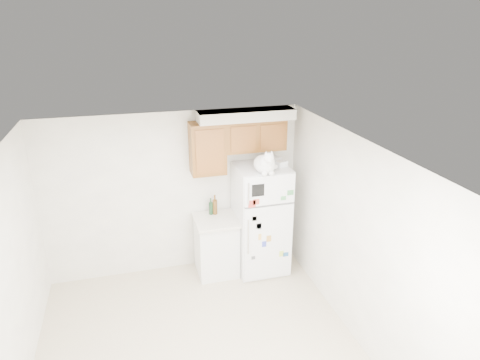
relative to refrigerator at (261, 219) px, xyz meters
name	(u,v)px	position (x,y,z in m)	size (l,w,h in m)	color
ground_plane	(201,355)	(-1.26, -1.61, -0.86)	(3.80, 4.00, 0.01)	#BDB291
room_shell	(203,218)	(-1.13, -1.36, 0.82)	(3.84, 4.04, 2.52)	white
refrigerator	(261,219)	(0.00, 0.00, 0.00)	(0.76, 0.78, 1.70)	white
base_counter	(216,245)	(-0.69, 0.07, -0.39)	(0.64, 0.64, 0.92)	white
cat	(266,164)	(-0.04, -0.26, 0.99)	(0.36, 0.53, 0.37)	white
storage_box_back	(274,161)	(0.21, 0.08, 0.90)	(0.18, 0.13, 0.10)	white
storage_box_front	(282,164)	(0.27, -0.08, 0.89)	(0.15, 0.11, 0.09)	white
bottle_green	(211,206)	(-0.73, 0.24, 0.20)	(0.06, 0.06, 0.26)	#19381E
bottle_amber	(215,204)	(-0.67, 0.23, 0.23)	(0.07, 0.07, 0.31)	#593814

